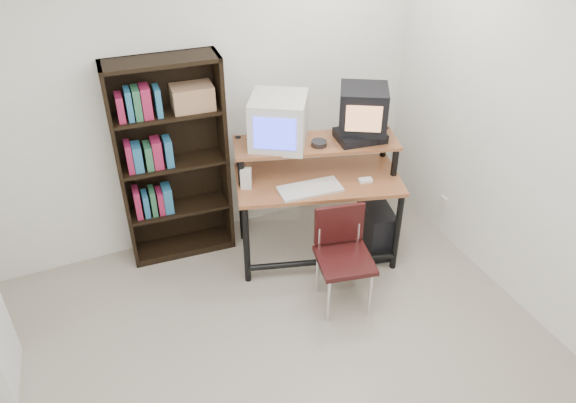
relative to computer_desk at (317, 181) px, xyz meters
name	(u,v)px	position (x,y,z in m)	size (l,w,h in m)	color
back_wall	(178,95)	(-0.87, 0.65, 0.61)	(4.00, 0.01, 2.60)	white
computer_desk	(317,181)	(0.00, 0.00, 0.00)	(1.38, 0.95, 0.98)	#945530
crt_monitor	(279,121)	(-0.24, 0.20, 0.47)	(0.56, 0.56, 0.39)	beige
vcr	(360,136)	(0.35, 0.00, 0.32)	(0.36, 0.26, 0.08)	black
crt_tv	(363,109)	(0.39, 0.04, 0.52)	(0.47, 0.47, 0.33)	black
cd_spindle	(319,144)	(0.02, 0.04, 0.30)	(0.12, 0.12, 0.05)	#26262B
keyboard	(310,190)	(-0.14, -0.15, 0.04)	(0.47, 0.21, 0.04)	beige
mousepad	(364,182)	(0.30, -0.20, 0.03)	(0.22, 0.18, 0.01)	black
mouse	(365,181)	(0.30, -0.21, 0.05)	(0.10, 0.06, 0.03)	white
desk_speaker	(246,179)	(-0.56, 0.08, 0.11)	(0.08, 0.07, 0.17)	beige
pc_tower	(375,227)	(0.48, -0.16, -0.48)	(0.20, 0.45, 0.42)	black
school_chair	(343,249)	(-0.08, -0.58, -0.22)	(0.45, 0.45, 0.77)	black
bookshelf	(172,159)	(-1.01, 0.51, 0.16)	(0.85, 0.34, 1.66)	black
wall_outlet	(443,203)	(1.12, -0.20, -0.39)	(0.02, 0.08, 0.12)	beige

